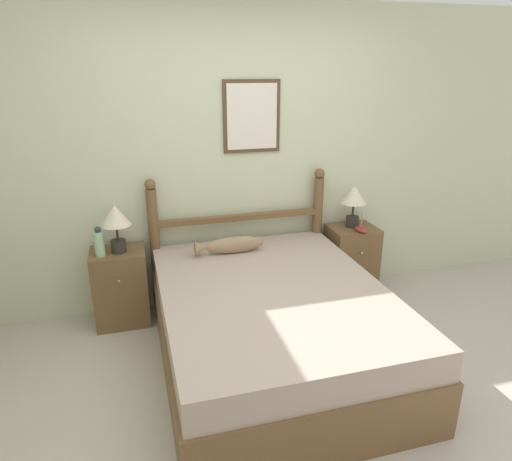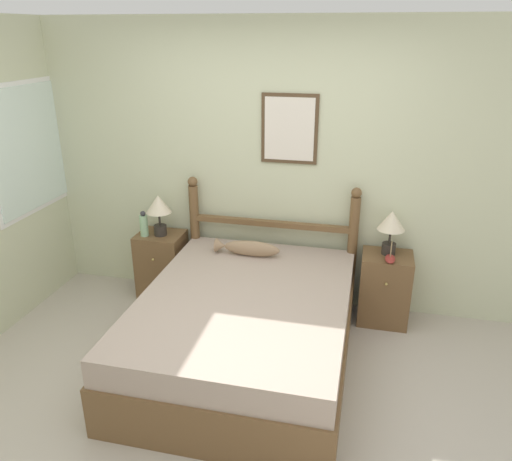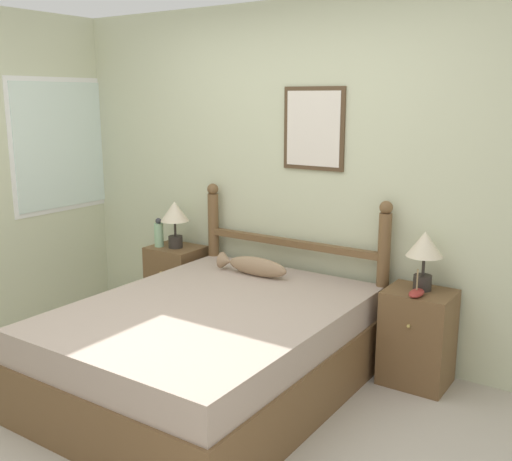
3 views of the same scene
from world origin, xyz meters
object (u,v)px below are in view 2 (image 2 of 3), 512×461
bottle (144,225)px  model_boat (390,259)px  nightstand_right (384,288)px  nightstand_left (162,265)px  fish_pillow (247,248)px  table_lamp_right (391,224)px  table_lamp_left (159,207)px  bed (245,329)px

bottle → model_boat: bottle is taller
model_boat → nightstand_right: bearing=96.5°
nightstand_left → fish_pillow: size_ratio=1.11×
table_lamp_right → bottle: size_ratio=1.60×
model_boat → fish_pillow: bearing=-177.7°
nightstand_left → table_lamp_left: 0.59m
table_lamp_right → bottle: (-2.21, -0.10, -0.16)m
bed → nightstand_left: size_ratio=3.19×
bed → bottle: 1.48m
table_lamp_right → fish_pillow: 1.25m
table_lamp_left → model_boat: (2.09, -0.09, -0.25)m
nightstand_right → fish_pillow: (-1.21, -0.16, 0.34)m
bed → table_lamp_right: table_lamp_right is taller
table_lamp_left → table_lamp_right: same height
nightstand_right → bottle: size_ratio=2.62×
bed → fish_pillow: (-0.16, 0.69, 0.37)m
fish_pillow → model_boat: bearing=2.3°
nightstand_left → nightstand_right: same height
nightstand_right → model_boat: size_ratio=3.61×
bed → table_lamp_left: size_ratio=5.23×
bed → table_lamp_right: 1.51m
bed → nightstand_left: nightstand_left is taller
bottle → model_boat: (2.23, -0.05, -0.09)m
bed → fish_pillow: bearing=103.0°
nightstand_left → model_boat: (2.11, -0.11, 0.34)m
bed → model_boat: model_boat is taller
fish_pillow → table_lamp_left: bearing=170.7°
nightstand_left → bottle: bearing=-150.4°
nightstand_right → table_lamp_left: 2.16m
table_lamp_left → nightstand_left: bearing=134.1°
fish_pillow → nightstand_left: bearing=169.7°
bed → nightstand_right: size_ratio=3.19×
bed → model_boat: (1.06, 0.74, 0.37)m
bed → table_lamp_left: 1.46m
table_lamp_right → bottle: 2.22m
nightstand_left → bottle: bottle is taller
nightstand_right → bottle: 2.26m
nightstand_right → fish_pillow: 1.26m
nightstand_left → table_lamp_right: table_lamp_right is taller
nightstand_right → bottle: bearing=-178.2°
model_boat → table_lamp_right: bearing=95.1°
bottle → table_lamp_right: bearing=2.6°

